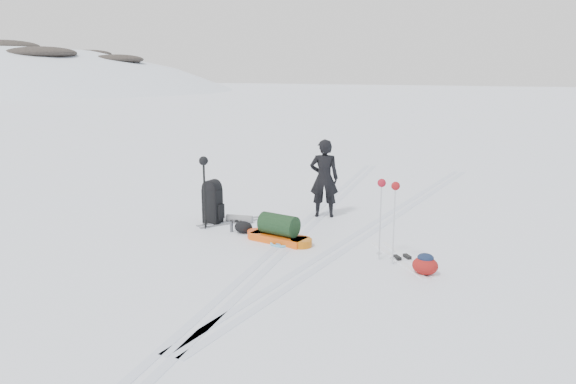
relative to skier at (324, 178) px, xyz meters
name	(u,v)px	position (x,y,z in m)	size (l,w,h in m)	color
ground	(292,239)	(-0.03, -1.90, -0.90)	(200.00, 200.00, 0.00)	white
ski_tracks	(334,231)	(0.58, -1.03, -0.89)	(3.38, 17.97, 0.01)	silver
skier	(324,178)	(0.00, 0.00, 0.00)	(0.66, 0.43, 1.80)	black
pulk_sled	(279,231)	(-0.20, -2.16, -0.68)	(1.52, 0.70, 0.56)	#EF570E
expedition_rucksack	(216,203)	(-2.04, -1.41, -0.45)	(1.05, 0.54, 0.97)	black
ski_poles_black	(204,170)	(-2.02, -1.89, 0.38)	(0.19, 0.22, 1.56)	black
ski_poles_silver	(388,194)	(2.01, -2.52, 0.34)	(0.43, 0.31, 1.48)	silver
touring_skis_grey	(238,221)	(-1.64, -1.14, -0.88)	(1.35, 1.67, 0.07)	gray
touring_skis_white	(402,258)	(2.26, -2.29, -0.88)	(1.46, 1.74, 0.07)	white
rope_coil	(282,243)	(-0.08, -2.29, -0.87)	(0.46, 0.46, 0.05)	#58B3D7
small_daypack	(425,264)	(2.76, -2.90, -0.72)	(0.46, 0.37, 0.37)	maroon
thermos_pair	(236,226)	(-1.30, -1.87, -0.78)	(0.26, 0.17, 0.26)	#56595E
stuff_sack	(243,227)	(-1.12, -1.88, -0.78)	(0.44, 0.37, 0.25)	black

